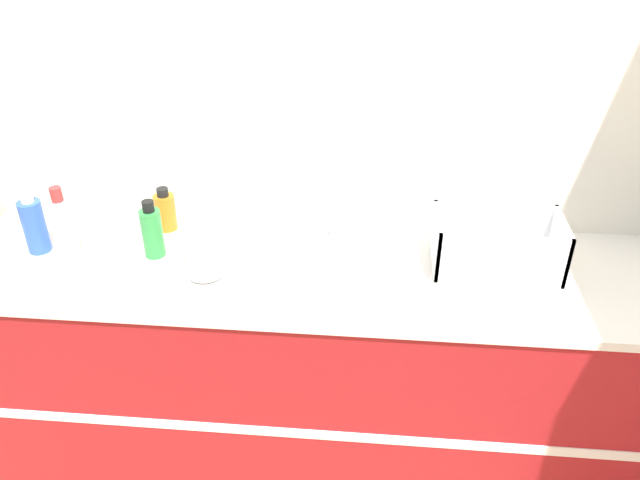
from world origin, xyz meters
TOP-DOWN VIEW (x-y plane):
  - wall_back at (0.00, 0.63)m, footprint 4.76×0.06m
  - counter_cabinet at (0.00, 0.30)m, footprint 2.38×0.62m
  - sink at (0.08, 0.29)m, footprint 0.53×0.43m
  - paper_towel_roll at (-0.33, 0.21)m, footprint 0.12×0.12m
  - dish_rack at (0.59, 0.33)m, footprint 0.40×0.23m
  - bottle_green at (-0.53, 0.32)m, footprint 0.07×0.07m
  - bottle_white_spray at (-0.80, 0.27)m, footprint 0.07×0.07m
  - bottle_blue at (-0.93, 0.32)m, footprint 0.08×0.08m
  - bottle_amber at (-0.54, 0.50)m, footprint 0.07×0.07m

SIDE VIEW (x-z plane):
  - counter_cabinet at x=0.00m, z-range 0.00..0.89m
  - sink at x=0.08m, z-range 0.79..1.02m
  - bottle_amber at x=-0.54m, z-range 0.88..1.04m
  - dish_rack at x=0.59m, z-range 0.87..1.05m
  - bottle_green at x=-0.53m, z-range 0.88..1.08m
  - bottle_blue at x=-0.93m, z-range 0.88..1.10m
  - bottle_white_spray at x=-0.80m, z-range 0.87..1.14m
  - paper_towel_roll at x=-0.33m, z-range 0.89..1.13m
  - wall_back at x=0.00m, z-range 0.00..2.60m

